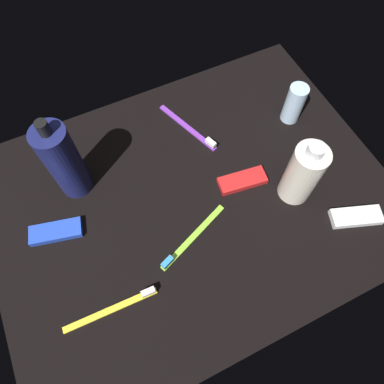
% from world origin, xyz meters
% --- Properties ---
extents(ground_plane, '(0.84, 0.64, 0.01)m').
position_xyz_m(ground_plane, '(0.00, 0.00, -0.01)').
color(ground_plane, black).
extents(lotion_bottle, '(0.07, 0.07, 0.22)m').
position_xyz_m(lotion_bottle, '(0.21, -0.14, 0.10)').
color(lotion_bottle, navy).
rests_on(lotion_bottle, ground_plane).
extents(bodywash_bottle, '(0.07, 0.07, 0.17)m').
position_xyz_m(bodywash_bottle, '(-0.20, 0.08, 0.08)').
color(bodywash_bottle, silver).
rests_on(bodywash_bottle, ground_plane).
extents(deodorant_stick, '(0.04, 0.04, 0.10)m').
position_xyz_m(deodorant_stick, '(-0.31, -0.09, 0.05)').
color(deodorant_stick, silver).
rests_on(deodorant_stick, ground_plane).
extents(toothbrush_purple, '(0.07, 0.17, 0.02)m').
position_xyz_m(toothbrush_purple, '(-0.07, -0.16, 0.01)').
color(toothbrush_purple, purple).
rests_on(toothbrush_purple, ground_plane).
extents(toothbrush_yellow, '(0.18, 0.02, 0.02)m').
position_xyz_m(toothbrush_yellow, '(0.22, 0.14, 0.01)').
color(toothbrush_yellow, yellow).
rests_on(toothbrush_yellow, ground_plane).
extents(toothbrush_lime, '(0.17, 0.08, 0.02)m').
position_xyz_m(toothbrush_lime, '(0.05, 0.08, 0.01)').
color(toothbrush_lime, '#8CD133').
rests_on(toothbrush_lime, ground_plane).
extents(snack_bar_white, '(0.11, 0.07, 0.01)m').
position_xyz_m(snack_bar_white, '(-0.29, 0.19, 0.01)').
color(snack_bar_white, white).
rests_on(snack_bar_white, ground_plane).
extents(snack_bar_red, '(0.11, 0.05, 0.01)m').
position_xyz_m(snack_bar_red, '(-0.12, 0.01, 0.01)').
color(snack_bar_red, red).
rests_on(snack_bar_red, ground_plane).
extents(snack_bar_blue, '(0.11, 0.06, 0.01)m').
position_xyz_m(snack_bar_blue, '(0.28, -0.05, 0.01)').
color(snack_bar_blue, blue).
rests_on(snack_bar_blue, ground_plane).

